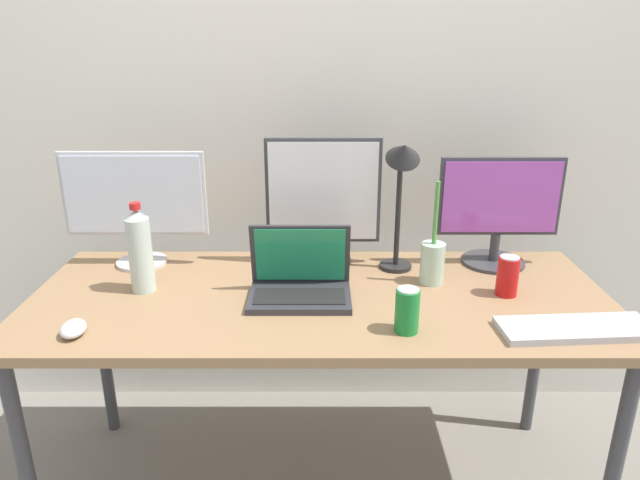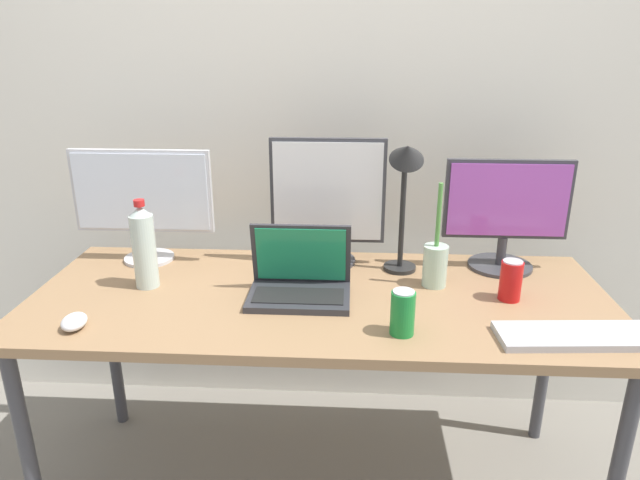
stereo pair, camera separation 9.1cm
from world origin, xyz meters
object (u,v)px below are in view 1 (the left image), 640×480
(work_desk, at_px, (320,312))
(laptop_silver, at_px, (300,281))
(desk_lamp, at_px, (402,180))
(mouse_by_keyboard, at_px, (73,328))
(monitor_right, at_px, (499,209))
(keyboard_main, at_px, (576,329))
(water_bottle, at_px, (140,251))
(monitor_left, at_px, (135,202))
(monitor_center, at_px, (323,200))
(bamboo_vase, at_px, (433,261))
(soda_can_near_keyboard, at_px, (507,275))
(soda_can_by_laptop, at_px, (407,310))

(work_desk, bearing_deg, laptop_silver, -169.16)
(desk_lamp, bearing_deg, mouse_by_keyboard, -155.32)
(monitor_right, xyz_separation_m, keyboard_main, (0.09, -0.49, -0.19))
(laptop_silver, height_order, keyboard_main, laptop_silver)
(keyboard_main, xyz_separation_m, mouse_by_keyboard, (-1.36, -0.02, 0.01))
(mouse_by_keyboard, height_order, water_bottle, water_bottle)
(laptop_silver, bearing_deg, monitor_left, 155.02)
(monitor_center, xyz_separation_m, bamboo_vase, (0.35, -0.17, -0.15))
(monitor_left, xyz_separation_m, keyboard_main, (1.32, -0.49, -0.22))
(work_desk, xyz_separation_m, soda_can_near_keyboard, (0.58, 0.00, 0.12))
(monitor_left, height_order, soda_can_by_laptop, monitor_left)
(work_desk, xyz_separation_m, water_bottle, (-0.55, 0.03, 0.19))
(monitor_center, height_order, keyboard_main, monitor_center)
(work_desk, distance_m, bamboo_vase, 0.40)
(soda_can_near_keyboard, relative_size, desk_lamp, 0.27)
(keyboard_main, xyz_separation_m, soda_can_by_laptop, (-0.46, 0.00, 0.05))
(water_bottle, bearing_deg, mouse_by_keyboard, -110.74)
(work_desk, bearing_deg, monitor_right, 22.69)
(monitor_right, xyz_separation_m, bamboo_vase, (-0.25, -0.16, -0.12))
(keyboard_main, bearing_deg, soda_can_near_keyboard, 112.48)
(mouse_by_keyboard, relative_size, desk_lamp, 0.20)
(work_desk, relative_size, water_bottle, 6.24)
(monitor_right, relative_size, laptop_silver, 1.35)
(laptop_silver, distance_m, water_bottle, 0.50)
(work_desk, bearing_deg, monitor_center, 87.68)
(keyboard_main, relative_size, bamboo_vase, 1.24)
(work_desk, distance_m, desk_lamp, 0.49)
(mouse_by_keyboard, height_order, soda_can_by_laptop, soda_can_by_laptop)
(bamboo_vase, height_order, desk_lamp, desk_lamp)
(monitor_left, height_order, water_bottle, monitor_left)
(monitor_left, relative_size, laptop_silver, 1.57)
(keyboard_main, distance_m, desk_lamp, 0.67)
(monitor_center, xyz_separation_m, mouse_by_keyboard, (-0.67, -0.52, -0.21))
(desk_lamp, bearing_deg, water_bottle, -170.21)
(work_desk, height_order, monitor_left, monitor_left)
(soda_can_near_keyboard, relative_size, bamboo_vase, 0.37)
(keyboard_main, distance_m, bamboo_vase, 0.47)
(work_desk, relative_size, soda_can_by_laptop, 14.19)
(work_desk, height_order, keyboard_main, keyboard_main)
(work_desk, xyz_separation_m, bamboo_vase, (0.36, 0.09, 0.14))
(bamboo_vase, bearing_deg, monitor_center, 153.49)
(monitor_right, bearing_deg, desk_lamp, -166.77)
(keyboard_main, bearing_deg, desk_lamp, 132.89)
(monitor_right, bearing_deg, water_bottle, -169.17)
(monitor_center, bearing_deg, work_desk, -92.32)
(soda_can_near_keyboard, xyz_separation_m, soda_can_by_laptop, (-0.34, -0.24, 0.00))
(monitor_left, xyz_separation_m, soda_can_by_laptop, (0.86, -0.48, -0.16))
(laptop_silver, height_order, mouse_by_keyboard, laptop_silver)
(work_desk, xyz_separation_m, monitor_left, (-0.63, 0.25, 0.29))
(work_desk, bearing_deg, water_bottle, 176.69)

